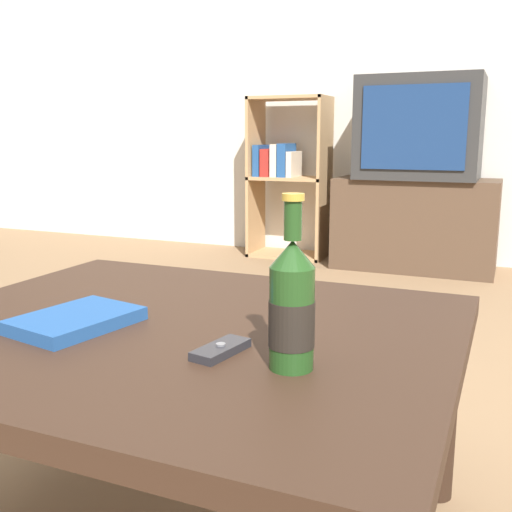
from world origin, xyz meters
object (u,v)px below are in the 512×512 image
tv_stand (415,224)px  television (420,128)px  cell_phone (221,349)px  beer_bottle (292,307)px  bookshelf (285,173)px  table_book (76,320)px

tv_stand → television: 0.57m
cell_phone → beer_bottle: bearing=5.0°
bookshelf → cell_phone: bearing=-71.5°
television → cell_phone: size_ratio=6.01×
tv_stand → bookshelf: 0.91m
tv_stand → bookshelf: (-0.86, 0.07, 0.28)m
bookshelf → beer_bottle: bookshelf is taller
bookshelf → table_book: 2.98m
beer_bottle → table_book: bearing=175.7°
beer_bottle → cell_phone: size_ratio=2.27×
tv_stand → cell_phone: bearing=-87.6°
tv_stand → table_book: 2.84m
tv_stand → cell_phone: (0.12, -2.85, 0.19)m
cell_phone → table_book: bearing=-173.4°
television → cell_phone: bearing=-87.6°
television → beer_bottle: 2.88m
television → cell_phone: television is taller
table_book → cell_phone: bearing=7.0°
tv_stand → table_book: (-0.18, -2.83, 0.19)m
beer_bottle → tv_stand: bearing=94.8°
beer_bottle → cell_phone: 0.15m
bookshelf → cell_phone: (0.98, -2.92, -0.10)m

